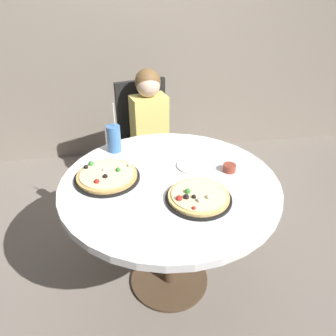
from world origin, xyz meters
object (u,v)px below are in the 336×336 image
pizza_veggie (198,197)px  plate_small (193,166)px  pizza_cheese (107,176)px  chair_wooden (146,135)px  dining_table (170,198)px  diner_child (153,150)px  soda_cup (114,138)px  sauce_bowl (229,168)px

pizza_veggie → plate_small: size_ratio=1.76×
pizza_veggie → pizza_cheese: same height
plate_small → pizza_cheese: bearing=-174.1°
chair_wooden → pizza_cheese: 1.01m
pizza_cheese → pizza_veggie: bearing=-31.0°
dining_table → chair_wooden: bearing=91.2°
diner_child → pizza_cheese: bearing=-113.9°
diner_child → pizza_veggie: (0.09, -1.01, 0.28)m
pizza_cheese → soda_cup: soda_cup is taller
diner_child → soda_cup: diner_child is taller
diner_child → dining_table: bearing=-91.2°
diner_child → chair_wooden: bearing=101.9°
pizza_veggie → sauce_bowl: bearing=44.6°
chair_wooden → diner_child: bearing=-78.1°
pizza_cheese → dining_table: bearing=-13.5°
diner_child → soda_cup: size_ratio=3.53×
sauce_bowl → pizza_veggie: bearing=-135.4°
soda_cup → dining_table: bearing=-54.8°
chair_wooden → pizza_veggie: chair_wooden is taller
diner_child → pizza_veggie: bearing=-84.9°
soda_cup → chair_wooden: bearing=68.6°
pizza_cheese → sauce_bowl: (0.65, -0.03, 0.00)m
dining_table → pizza_cheese: size_ratio=3.33×
dining_table → soda_cup: 0.50m
dining_table → pizza_veggie: pizza_veggie is taller
pizza_cheese → soda_cup: size_ratio=1.11×
dining_table → chair_wooden: 1.01m
chair_wooden → plate_small: chair_wooden is taller
dining_table → plate_small: size_ratio=6.30×
pizza_veggie → diner_child: bearing=95.1°
pizza_cheese → plate_small: bearing=5.9°
pizza_veggie → chair_wooden: bearing=96.1°
pizza_cheese → sauce_bowl: size_ratio=4.86×
diner_child → plate_small: diner_child is taller
diner_child → plate_small: size_ratio=6.01×
pizza_cheese → sauce_bowl: 0.65m
dining_table → pizza_cheese: bearing=166.5°
plate_small → chair_wooden: bearing=101.2°
diner_child → soda_cup: bearing=-122.2°
pizza_veggie → plate_small: pizza_veggie is taller
soda_cup → pizza_veggie: bearing=-56.2°
dining_table → sauce_bowl: sauce_bowl is taller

